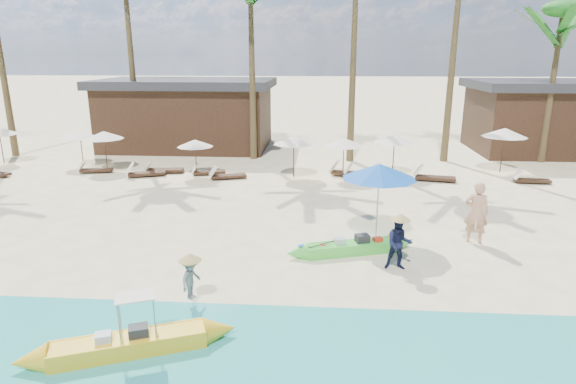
# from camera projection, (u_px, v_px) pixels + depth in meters

# --- Properties ---
(ground) EXTENTS (240.00, 240.00, 0.00)m
(ground) POSITION_uv_depth(u_px,v_px,m) (300.00, 263.00, 13.91)
(ground) COLOR #FFEFBC
(ground) RESTS_ON ground
(wet_sand_strip) EXTENTS (240.00, 4.50, 0.01)m
(wet_sand_strip) POSITION_uv_depth(u_px,v_px,m) (288.00, 373.00, 9.12)
(wet_sand_strip) COLOR tan
(wet_sand_strip) RESTS_ON ground
(green_canoe) EXTENTS (4.36, 1.57, 0.57)m
(green_canoe) POSITION_uv_depth(u_px,v_px,m) (351.00, 247.00, 14.56)
(green_canoe) COLOR green
(green_canoe) RESTS_ON ground
(yellow_canoe) EXTENTS (4.61, 2.04, 1.25)m
(yellow_canoe) POSITION_uv_depth(u_px,v_px,m) (130.00, 344.00, 9.69)
(yellow_canoe) COLOR yellow
(yellow_canoe) RESTS_ON ground
(tourist) EXTENTS (0.85, 0.69, 2.01)m
(tourist) POSITION_uv_depth(u_px,v_px,m) (476.00, 212.00, 15.20)
(tourist) COLOR tan
(tourist) RESTS_ON ground
(vendor_green) EXTENTS (0.74, 0.58, 1.52)m
(vendor_green) POSITION_uv_depth(u_px,v_px,m) (399.00, 244.00, 13.34)
(vendor_green) COLOR #131735
(vendor_green) RESTS_ON ground
(vendor_yellow) EXTENTS (0.58, 0.76, 1.04)m
(vendor_yellow) POSITION_uv_depth(u_px,v_px,m) (191.00, 278.00, 11.41)
(vendor_yellow) COLOR gray
(vendor_yellow) RESTS_ON ground
(blue_umbrella) EXTENTS (2.35, 2.35, 2.53)m
(blue_umbrella) POSITION_uv_depth(u_px,v_px,m) (379.00, 171.00, 15.07)
(blue_umbrella) COLOR #99999E
(blue_umbrella) RESTS_ON ground
(resort_parasol_2) EXTENTS (1.84, 1.84, 1.90)m
(resort_parasol_2) POSITION_uv_depth(u_px,v_px,m) (80.00, 134.00, 25.48)
(resort_parasol_2) COLOR #3C2418
(resort_parasol_2) RESTS_ON ground
(resort_parasol_3) EXTENTS (1.97, 1.97, 2.03)m
(resort_parasol_3) POSITION_uv_depth(u_px,v_px,m) (104.00, 135.00, 24.53)
(resort_parasol_3) COLOR #3C2418
(resort_parasol_3) RESTS_ON ground
(lounger_3_left) EXTENTS (1.70, 0.79, 0.55)m
(lounger_3_left) POSITION_uv_depth(u_px,v_px,m) (94.00, 169.00, 24.39)
(lounger_3_left) COLOR #3C2418
(lounger_3_left) RESTS_ON ground
(lounger_3_right) EXTENTS (1.95, 1.17, 0.63)m
(lounger_3_right) POSITION_uv_depth(u_px,v_px,m) (144.00, 172.00, 23.63)
(lounger_3_right) COLOR #3C2418
(lounger_3_right) RESTS_ON ground
(resort_parasol_4) EXTENTS (1.76, 1.76, 1.82)m
(resort_parasol_4) POSITION_uv_depth(u_px,v_px,m) (195.00, 143.00, 23.41)
(resort_parasol_4) COLOR #3C2418
(resort_parasol_4) RESTS_ON ground
(lounger_4_left) EXTENTS (1.96, 0.82, 0.64)m
(lounger_4_left) POSITION_uv_depth(u_px,v_px,m) (162.00, 169.00, 24.32)
(lounger_4_left) COLOR #3C2418
(lounger_4_left) RESTS_ON ground
(lounger_4_right) EXTENTS (1.72, 0.90, 0.56)m
(lounger_4_right) POSITION_uv_depth(u_px,v_px,m) (207.00, 171.00, 24.00)
(lounger_4_right) COLOR #3C2418
(lounger_4_right) RESTS_ON ground
(resort_parasol_5) EXTENTS (1.98, 1.98, 2.04)m
(resort_parasol_5) POSITION_uv_depth(u_px,v_px,m) (294.00, 140.00, 23.08)
(resort_parasol_5) COLOR #3C2418
(resort_parasol_5) RESTS_ON ground
(lounger_5_left) EXTENTS (1.84, 1.07, 0.60)m
(lounger_5_left) POSITION_uv_depth(u_px,v_px,m) (226.00, 175.00, 23.18)
(lounger_5_left) COLOR #3C2418
(lounger_5_left) RESTS_ON ground
(resort_parasol_6) EXTENTS (1.90, 1.90, 1.96)m
(resort_parasol_6) POSITION_uv_depth(u_px,v_px,m) (344.00, 142.00, 23.00)
(resort_parasol_6) COLOR #3C2418
(resort_parasol_6) RESTS_ON ground
(lounger_6_left) EXTENTS (2.00, 1.11, 0.65)m
(lounger_6_left) POSITION_uv_depth(u_px,v_px,m) (347.00, 172.00, 23.68)
(lounger_6_left) COLOR #3C2418
(lounger_6_left) RESTS_ON ground
(lounger_6_right) EXTENTS (1.78, 0.55, 0.60)m
(lounger_6_right) POSITION_uv_depth(u_px,v_px,m) (360.00, 173.00, 23.57)
(lounger_6_right) COLOR #3C2418
(lounger_6_right) RESTS_ON ground
(resort_parasol_7) EXTENTS (2.00, 2.00, 2.06)m
(resort_parasol_7) POSITION_uv_depth(u_px,v_px,m) (395.00, 138.00, 23.47)
(resort_parasol_7) COLOR #3C2418
(resort_parasol_7) RESTS_ON ground
(lounger_7_left) EXTENTS (2.00, 1.18, 0.65)m
(lounger_7_left) POSITION_uv_depth(u_px,v_px,m) (386.00, 174.00, 23.24)
(lounger_7_left) COLOR #3C2418
(lounger_7_left) RESTS_ON ground
(lounger_7_right) EXTENTS (2.03, 0.96, 0.66)m
(lounger_7_right) POSITION_uv_depth(u_px,v_px,m) (432.00, 177.00, 22.82)
(lounger_7_right) COLOR #3C2418
(lounger_7_right) RESTS_ON ground
(resort_parasol_8) EXTENTS (2.21, 2.21, 2.27)m
(resort_parasol_8) POSITION_uv_depth(u_px,v_px,m) (505.00, 132.00, 23.97)
(resort_parasol_8) COLOR #3C2418
(resort_parasol_8) RESTS_ON ground
(lounger_8_left) EXTENTS (1.68, 0.60, 0.56)m
(lounger_8_left) POSITION_uv_depth(u_px,v_px,m) (530.00, 179.00, 22.44)
(lounger_8_left) COLOR #3C2418
(lounger_8_left) RESTS_ON ground
(palm_3) EXTENTS (2.08, 2.08, 10.52)m
(palm_3) POSITION_uv_depth(u_px,v_px,m) (251.00, 0.00, 25.45)
(palm_3) COLOR brown
(palm_3) RESTS_ON ground
(palm_6) EXTENTS (2.08, 2.08, 8.51)m
(palm_6) POSITION_uv_depth(u_px,v_px,m) (560.00, 29.00, 25.01)
(palm_6) COLOR brown
(palm_6) RESTS_ON ground
(pavilion_west) EXTENTS (10.80, 6.60, 4.30)m
(pavilion_west) POSITION_uv_depth(u_px,v_px,m) (188.00, 113.00, 30.62)
(pavilion_west) COLOR #3C2418
(pavilion_west) RESTS_ON ground
(pavilion_east) EXTENTS (8.80, 6.60, 4.30)m
(pavilion_east) POSITION_uv_depth(u_px,v_px,m) (544.00, 116.00, 29.13)
(pavilion_east) COLOR #3C2418
(pavilion_east) RESTS_ON ground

